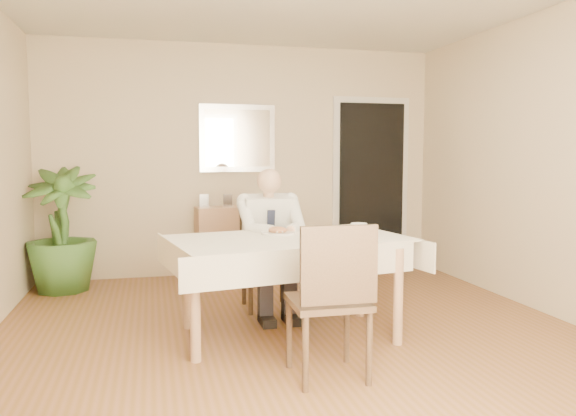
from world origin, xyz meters
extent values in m
plane|color=brown|center=(0.00, 0.00, 0.00)|extent=(5.00, 5.00, 0.00)
cube|color=#C9B190|center=(0.00, 2.50, 1.30)|extent=(4.50, 0.02, 2.60)
cube|color=#C9B190|center=(0.00, -2.50, 1.30)|extent=(4.50, 0.02, 2.60)
cube|color=#C9B190|center=(2.25, 0.00, 1.30)|extent=(0.02, 5.00, 2.60)
cube|color=silver|center=(0.00, -2.48, 1.45)|extent=(1.34, 0.02, 1.44)
cube|color=white|center=(0.00, -2.46, 1.45)|extent=(1.18, 0.02, 1.28)
cube|color=silver|center=(1.55, 2.48, 1.00)|extent=(0.96, 0.03, 2.10)
cube|color=black|center=(1.55, 2.45, 1.00)|extent=(0.80, 0.05, 1.95)
cube|color=silver|center=(-0.07, 2.48, 1.55)|extent=(0.86, 0.03, 0.76)
cube|color=white|center=(-0.07, 2.46, 1.55)|extent=(0.74, 0.02, 0.64)
cube|color=#A87D58|center=(-0.05, 0.13, 0.72)|extent=(1.73, 1.17, 0.04)
cube|color=#F5E9CE|center=(-0.05, 0.13, 0.75)|extent=(1.85, 1.28, 0.01)
cube|color=#F5E9CE|center=(-0.05, -0.37, 0.64)|extent=(1.68, 0.31, 0.22)
cube|color=#F5E9CE|center=(-0.05, 0.63, 0.64)|extent=(1.68, 0.31, 0.22)
cube|color=#F5E9CE|center=(-0.90, 0.13, 0.64)|extent=(0.19, 0.99, 0.22)
cube|color=#F5E9CE|center=(0.80, 0.13, 0.64)|extent=(0.19, 0.99, 0.22)
cylinder|color=#A87D58|center=(-0.77, -0.24, 0.35)|extent=(0.07, 0.07, 0.70)
cylinder|color=#A87D58|center=(0.67, -0.24, 0.35)|extent=(0.07, 0.07, 0.70)
cylinder|color=#A87D58|center=(-0.77, 0.50, 0.35)|extent=(0.07, 0.07, 0.70)
cylinder|color=#A87D58|center=(0.67, 0.50, 0.35)|extent=(0.07, 0.07, 0.70)
cube|color=#3F2C1C|center=(-0.05, 0.93, 0.43)|extent=(0.44, 0.44, 0.04)
cube|color=#3F2C1C|center=(-0.05, 1.12, 0.67)|extent=(0.42, 0.06, 0.42)
cylinder|color=#3F2C1C|center=(-0.23, 0.75, 0.20)|extent=(0.04, 0.04, 0.41)
cylinder|color=#3F2C1C|center=(0.13, 0.75, 0.20)|extent=(0.04, 0.04, 0.41)
cylinder|color=#3F2C1C|center=(-0.23, 1.11, 0.20)|extent=(0.04, 0.04, 0.41)
cylinder|color=#3F2C1C|center=(0.13, 1.11, 0.20)|extent=(0.04, 0.04, 0.41)
cube|color=#3F2C1C|center=(0.00, -0.68, 0.47)|extent=(0.46, 0.46, 0.04)
cube|color=#3F2C1C|center=(0.00, -0.88, 0.74)|extent=(0.46, 0.05, 0.45)
cylinder|color=#3F2C1C|center=(-0.20, -0.87, 0.22)|extent=(0.04, 0.04, 0.45)
cylinder|color=#3F2C1C|center=(0.19, -0.87, 0.22)|extent=(0.04, 0.04, 0.45)
cylinder|color=#3F2C1C|center=(-0.20, -0.48, 0.22)|extent=(0.04, 0.04, 0.45)
cylinder|color=#3F2C1C|center=(0.19, -0.48, 0.22)|extent=(0.04, 0.04, 0.45)
cube|color=white|center=(-0.05, 0.89, 0.75)|extent=(0.42, 0.31, 0.55)
cube|color=black|center=(-0.05, 0.76, 0.72)|extent=(0.07, 0.08, 0.36)
cylinder|color=tan|center=(-0.05, 0.84, 1.03)|extent=(0.09, 0.09, 0.08)
sphere|color=tan|center=(-0.05, 0.82, 1.14)|extent=(0.21, 0.21, 0.21)
cube|color=black|center=(-0.15, 0.69, 0.52)|extent=(0.13, 0.42, 0.13)
cube|color=black|center=(0.05, 0.69, 0.52)|extent=(0.13, 0.42, 0.13)
cube|color=black|center=(-0.15, 0.51, 0.23)|extent=(0.11, 0.12, 0.45)
cube|color=black|center=(0.05, 0.51, 0.23)|extent=(0.11, 0.12, 0.45)
cube|color=black|center=(-0.15, 0.45, 0.04)|extent=(0.11, 0.26, 0.07)
cube|color=black|center=(0.05, 0.45, 0.04)|extent=(0.11, 0.26, 0.07)
cylinder|color=white|center=(-0.09, 0.31, 0.76)|extent=(0.26, 0.26, 0.02)
ellipsoid|color=brown|center=(-0.09, 0.31, 0.78)|extent=(0.14, 0.14, 0.06)
cylinder|color=silver|center=(-0.05, 0.25, 0.78)|extent=(0.01, 0.13, 0.01)
cylinder|color=silver|center=(-0.13, 0.25, 0.78)|extent=(0.01, 0.13, 0.01)
imported|color=white|center=(0.46, 0.01, 0.81)|extent=(0.14, 0.14, 0.11)
cube|color=#A87D58|center=(-0.07, 2.32, 0.39)|extent=(1.01, 0.41, 0.79)
cube|color=silver|center=(-0.47, 2.37, 0.86)|extent=(0.10, 0.02, 0.14)
cube|color=silver|center=(-0.21, 2.33, 0.86)|extent=(0.10, 0.02, 0.14)
cube|color=silver|center=(0.04, 2.32, 0.86)|extent=(0.10, 0.02, 0.14)
imported|color=#30551E|center=(-1.92, 2.04, 0.62)|extent=(0.74, 0.74, 1.25)
camera|label=1|loc=(-1.03, -3.88, 1.36)|focal=35.00mm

